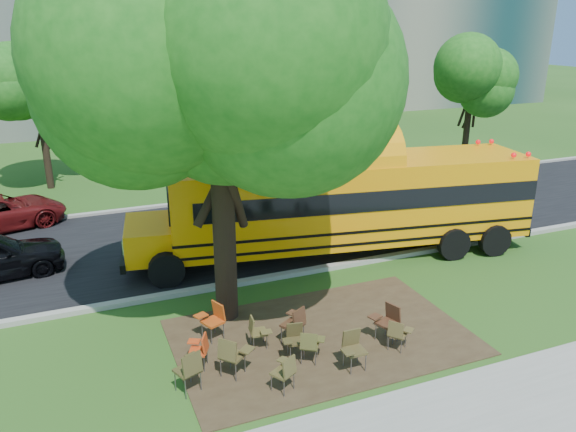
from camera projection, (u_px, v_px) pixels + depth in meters
name	position (u px, v px, depth m)	size (l,w,h in m)	color
ground	(276.00, 335.00, 13.68)	(160.00, 160.00, 0.00)	#244E18
dirt_patch	(322.00, 337.00, 13.59)	(7.00, 4.50, 0.03)	#382819
asphalt_road	(205.00, 238.00, 19.80)	(80.00, 8.00, 0.04)	black
kerb_near	(239.00, 283.00, 16.28)	(80.00, 0.25, 0.14)	gray
kerb_far	(181.00, 204.00, 23.38)	(80.00, 0.25, 0.14)	gray
bg_tree_2	(38.00, 95.00, 24.53)	(4.80, 4.80, 6.62)	black
bg_tree_3	(326.00, 71.00, 27.15)	(5.60, 5.60, 7.84)	black
bg_tree_4	(472.00, 81.00, 29.35)	(5.00, 5.00, 6.85)	black
main_tree	(219.00, 99.00, 12.73)	(7.20, 7.20, 9.20)	black
school_bus	(348.00, 200.00, 18.04)	(13.10, 4.72, 3.14)	orange
chair_0	(190.00, 367.00, 11.40)	(0.66, 0.75, 0.96)	#443D1D
chair_1	(232.00, 353.00, 11.87)	(0.83, 0.66, 0.97)	#504422
chair_2	(285.00, 370.00, 11.44)	(0.57, 0.69, 0.84)	#504622
chair_3	(294.00, 337.00, 12.67)	(0.59, 0.47, 0.80)	#41381C
chair_4	(310.00, 344.00, 12.40)	(0.69, 0.54, 0.81)	#4A4720
chair_5	(353.00, 346.00, 12.20)	(0.59, 0.53, 0.91)	#483E1F
chair_6	(388.00, 319.00, 13.30)	(0.70, 0.64, 0.93)	#482919
chair_7	(398.00, 332.00, 12.88)	(0.67, 0.53, 0.79)	brown
chair_8	(200.00, 348.00, 12.24)	(0.53, 0.67, 0.82)	red
chair_9	(214.00, 317.00, 13.37)	(0.72, 0.63, 0.93)	#AD4212
chair_10	(257.00, 330.00, 12.98)	(0.47, 0.56, 0.80)	brown
chair_11	(295.00, 321.00, 13.15)	(0.64, 0.79, 0.96)	#462919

